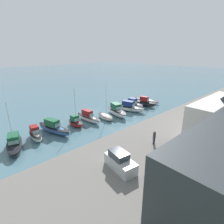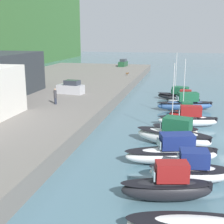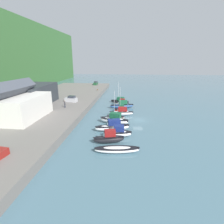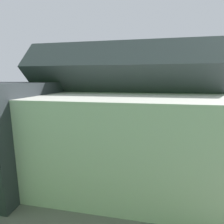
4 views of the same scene
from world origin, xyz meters
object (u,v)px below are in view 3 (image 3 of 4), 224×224
object	(u,v)px
moored_boat_8	(122,105)
parked_car_0	(71,99)
moored_boat_3	(113,127)
moored_boat_6	(121,112)
moored_boat_1	(109,138)
dog_on_quay	(97,90)
moored_boat_10	(120,101)
moored_boat_4	(114,120)
moored_boat_0	(117,149)
parked_car_2	(96,83)
person_on_quay	(65,104)
moored_boat_2	(118,133)
moored_boat_7	(121,109)
moored_boat_9	(122,103)
moored_boat_5	(116,117)

from	to	relation	value
moored_boat_8	parked_car_0	distance (m)	17.84
moored_boat_3	moored_boat_6	xyz separation A→B (m)	(11.90, -1.42, -0.05)
moored_boat_3	parked_car_0	bearing A→B (deg)	22.83
moored_boat_1	dog_on_quay	xyz separation A→B (m)	(50.85, 11.76, 1.20)
moored_boat_10	dog_on_quay	bearing A→B (deg)	50.96
moored_boat_8	dog_on_quay	xyz separation A→B (m)	(24.30, 13.00, 1.24)
moored_boat_6	moored_boat_8	size ratio (longest dim) A/B	0.86
moored_boat_4	dog_on_quay	xyz separation A→B (m)	(39.81, 11.82, 1.13)
moored_boat_0	moored_boat_3	distance (m)	10.09
moored_boat_4	parked_car_0	distance (m)	22.81
moored_boat_0	moored_boat_10	bearing A→B (deg)	-4.28
parked_car_2	dog_on_quay	bearing A→B (deg)	109.14
parked_car_0	person_on_quay	distance (m)	7.76
moored_boat_2	moored_boat_0	bearing A→B (deg)	176.78
moored_boat_2	parked_car_2	xyz separation A→B (m)	(67.42, 18.07, 1.75)
moored_boat_0	moored_boat_7	size ratio (longest dim) A/B	1.05
moored_boat_7	moored_boat_10	distance (m)	11.93
moored_boat_1	parked_car_2	bearing A→B (deg)	0.35
moored_boat_1	dog_on_quay	size ratio (longest dim) A/B	7.73
moored_boat_0	parked_car_2	xyz separation A→B (m)	(74.08, 18.43, 2.13)
moored_boat_10	dog_on_quay	size ratio (longest dim) A/B	9.57
parked_car_0	dog_on_quay	bearing A→B (deg)	-2.54
moored_boat_0	moored_boat_8	distance (m)	30.04
moored_boat_9	moored_boat_0	bearing A→B (deg)	-172.96
moored_boat_8	moored_boat_10	distance (m)	7.25
moored_boat_1	person_on_quay	xyz separation A→B (m)	(18.89, 15.91, 1.85)
moored_boat_2	parked_car_0	bearing A→B (deg)	31.32
moored_boat_2	moored_boat_5	size ratio (longest dim) A/B	0.79
moored_boat_7	parked_car_2	bearing A→B (deg)	17.95
moored_boat_3	person_on_quay	size ratio (longest dim) A/B	3.98
person_on_quay	dog_on_quay	size ratio (longest dim) A/B	2.57
moored_boat_6	person_on_quay	world-z (taller)	person_on_quay
moored_boat_3	moored_boat_1	bearing A→B (deg)	162.38
moored_boat_2	moored_boat_8	size ratio (longest dim) A/B	0.74
moored_boat_4	parked_car_2	bearing A→B (deg)	30.21
moored_boat_9	dog_on_quay	xyz separation A→B (m)	(20.79, 12.79, 1.33)
moored_boat_9	parked_car_0	bearing A→B (deg)	106.62
moored_boat_0	moored_boat_9	xyz separation A→B (m)	(33.54, 0.88, 0.34)
parked_car_0	moored_boat_10	bearing A→B (deg)	-58.32
moored_boat_0	moored_boat_1	distance (m)	4.00
moored_boat_4	moored_boat_8	distance (m)	15.56
moored_boat_0	moored_boat_9	size ratio (longest dim) A/B	1.65
dog_on_quay	moored_boat_8	bearing A→B (deg)	-5.44
moored_boat_2	moored_boat_3	xyz separation A→B (m)	(3.25, 1.44, 0.05)
moored_boat_8	dog_on_quay	world-z (taller)	moored_boat_8
moored_boat_9	moored_boat_2	bearing A→B (deg)	-173.36
moored_boat_6	parked_car_0	bearing A→B (deg)	60.04
moored_boat_3	moored_boat_7	world-z (taller)	moored_boat_7
moored_boat_10	moored_boat_2	bearing A→B (deg)	-160.91
parked_car_0	moored_boat_1	bearing A→B (deg)	-139.57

